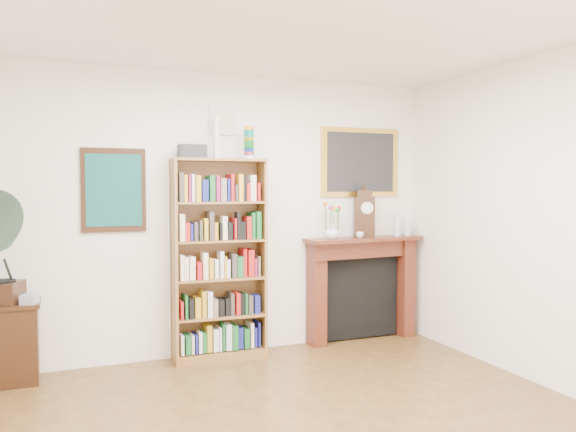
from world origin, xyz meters
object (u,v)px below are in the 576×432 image
object	(u,v)px
bookshelf	(219,248)
teacup	(360,235)
mantel_clock	(364,215)
side_cabinet	(8,343)
cd_stack	(29,299)
bottle_right	(407,227)
bottle_left	(397,225)
fireplace	(361,279)
flower_vase	(332,232)

from	to	relation	value
bookshelf	teacup	distance (m)	1.53
mantel_clock	teacup	size ratio (longest dim) A/B	6.13
bookshelf	teacup	world-z (taller)	bookshelf
side_cabinet	cd_stack	world-z (taller)	cd_stack
bookshelf	bottle_right	xyz separation A→B (m)	(2.17, 0.03, 0.14)
teacup	bottle_right	size ratio (longest dim) A/B	0.41
cd_stack	bottle_left	xyz separation A→B (m)	(3.73, 0.18, 0.52)
teacup	side_cabinet	bearing A→B (deg)	179.91
fireplace	mantel_clock	bearing A→B (deg)	-54.18
fireplace	cd_stack	size ratio (longest dim) A/B	11.36
fireplace	bottle_left	xyz separation A→B (m)	(0.43, -0.04, 0.59)
side_cabinet	teacup	xyz separation A→B (m)	(3.39, -0.01, 0.82)
cd_stack	bottle_left	distance (m)	3.77
cd_stack	teacup	distance (m)	3.24
fireplace	teacup	world-z (taller)	teacup
cd_stack	bottle_left	size ratio (longest dim) A/B	0.50
side_cabinet	teacup	world-z (taller)	teacup
bookshelf	side_cabinet	bearing A→B (deg)	-176.16
teacup	bottle_right	distance (m)	0.64
fireplace	bottle_right	world-z (taller)	bottle_right
bottle_right	bookshelf	bearing A→B (deg)	-179.18
teacup	bottle_right	xyz separation A→B (m)	(0.64, 0.06, 0.07)
bottle_right	teacup	bearing A→B (deg)	-174.51
bookshelf	mantel_clock	distance (m)	1.66
mantel_clock	flower_vase	distance (m)	0.45
side_cabinet	mantel_clock	distance (m)	3.64
cd_stack	flower_vase	world-z (taller)	flower_vase
flower_vase	mantel_clock	bearing A→B (deg)	7.22
fireplace	cd_stack	bearing A→B (deg)	-179.88
fireplace	flower_vase	world-z (taller)	flower_vase
fireplace	mantel_clock	xyz separation A→B (m)	(0.02, -0.02, 0.71)
bookshelf	fireplace	size ratio (longest dim) A/B	1.65
cd_stack	mantel_clock	xyz separation A→B (m)	(3.32, 0.19, 0.64)
side_cabinet	cd_stack	distance (m)	0.44
fireplace	mantel_clock	distance (m)	0.71
bottle_right	bottle_left	bearing A→B (deg)	175.06
mantel_clock	bottle_left	distance (m)	0.43
cd_stack	bottle_left	bearing A→B (deg)	2.70
bookshelf	bottle_left	distance (m)	2.05
side_cabinet	mantel_clock	xyz separation A→B (m)	(3.49, 0.08, 1.03)
bottle_left	side_cabinet	bearing A→B (deg)	-179.02
side_cabinet	teacup	bearing A→B (deg)	-0.63
bookshelf	bottle_left	bearing A→B (deg)	4.26
mantel_clock	bookshelf	bearing A→B (deg)	-155.91
side_cabinet	flower_vase	size ratio (longest dim) A/B	4.82
cd_stack	teacup	world-z (taller)	teacup
teacup	bottle_left	xyz separation A→B (m)	(0.51, 0.07, 0.09)
fireplace	bottle_left	bearing A→B (deg)	-8.89
bookshelf	bottle_right	size ratio (longest dim) A/B	11.24
bookshelf	flower_vase	size ratio (longest dim) A/B	15.55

